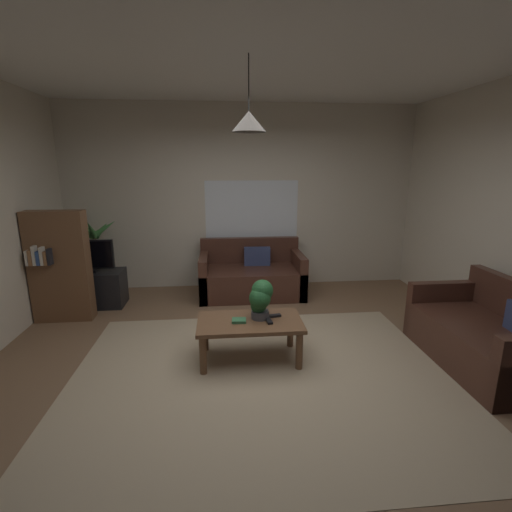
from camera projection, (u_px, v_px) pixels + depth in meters
name	position (u px, v px, depth m)	size (l,w,h in m)	color
floor	(259.00, 367.00, 3.63)	(5.45, 5.17, 0.02)	brown
rug	(261.00, 377.00, 3.44)	(3.54, 2.84, 0.01)	tan
wall_back	(242.00, 198.00, 5.81)	(5.57, 0.06, 2.85)	beige
ceiling	(260.00, 46.00, 2.94)	(5.45, 5.17, 0.02)	white
window_pane	(252.00, 215.00, 5.86)	(1.47, 0.01, 1.09)	white
couch_under_window	(252.00, 277.00, 5.60)	(1.54, 0.85, 0.82)	#47281E
couch_right_side	(487.00, 339.00, 3.61)	(0.85, 1.47, 0.82)	#47281E
coffee_table	(250.00, 327.00, 3.69)	(1.04, 0.58, 0.42)	brown
book_on_table_0	(239.00, 320.00, 3.64)	(0.14, 0.11, 0.03)	#387247
remote_on_table_0	(273.00, 316.00, 3.75)	(0.05, 0.16, 0.02)	black
remote_on_table_1	(269.00, 320.00, 3.65)	(0.05, 0.16, 0.02)	black
potted_plant_on_table	(261.00, 298.00, 3.67)	(0.25, 0.26, 0.40)	#4C4C51
tv_stand	(91.00, 289.00, 5.14)	(0.90, 0.44, 0.50)	black
tv	(87.00, 256.00, 5.01)	(0.71, 0.16, 0.45)	black
potted_palm_corner	(97.00, 263.00, 5.56)	(0.68, 0.68, 1.22)	beige
bookshelf_corner	(59.00, 266.00, 4.57)	(0.70, 0.31, 1.40)	brown
pendant_lamp	(249.00, 121.00, 3.22)	(0.30, 0.30, 0.63)	black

